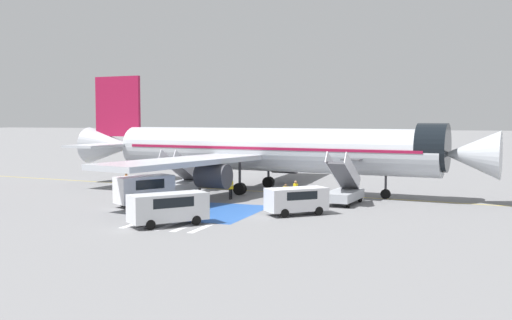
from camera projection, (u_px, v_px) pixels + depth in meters
ground_plane at (265, 193)px, 55.61m from camera, size 600.00×600.00×0.00m
apron_leadline_yellow at (270, 192)px, 56.29m from camera, size 74.89×8.01×0.01m
apron_stand_patch_blue at (215, 212)px, 44.27m from camera, size 6.07×8.96×0.01m
apron_walkway_bar_0 at (136, 223)px, 39.49m from camera, size 0.44×3.60×0.01m
apron_walkway_bar_1 at (152, 225)px, 39.09m from camera, size 0.44×3.60×0.01m
apron_walkway_bar_2 at (168, 226)px, 38.68m from camera, size 0.44×3.60×0.01m
apron_walkway_bar_3 at (185, 227)px, 38.28m from camera, size 0.44×3.60×0.01m
apron_walkway_bar_4 at (202, 228)px, 37.87m from camera, size 0.44×3.60×0.01m
airliner at (264, 150)px, 56.30m from camera, size 41.98×36.26×11.35m
boarding_stairs_forward at (343, 191)px, 48.39m from camera, size 2.69×5.40×4.35m
boarding_stairs_aft at (180, 183)px, 55.16m from camera, size 2.69×5.40×4.15m
fuel_tanker at (291, 157)px, 82.34m from camera, size 9.48×3.45×3.21m
service_van_0 at (168, 206)px, 38.69m from camera, size 4.63×5.10×2.10m
service_van_2 at (296, 199)px, 42.93m from camera, size 4.45×4.31×1.95m
service_van_3 at (144, 188)px, 47.21m from camera, size 4.00×4.86×2.39m
ground_crew_0 at (296, 190)px, 49.22m from camera, size 0.47×0.46×1.81m
ground_crew_1 at (126, 181)px, 56.39m from camera, size 0.46×0.47×1.78m
ground_crew_2 at (286, 192)px, 48.47m from camera, size 0.44×0.48×1.64m
ground_crew_3 at (231, 187)px, 51.11m from camera, size 0.44×0.48×1.81m
traffic_cone_0 at (139, 193)px, 52.81m from camera, size 0.56×0.56×0.62m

